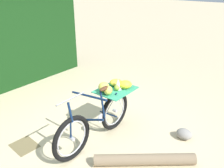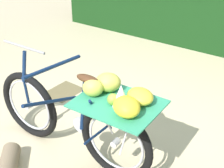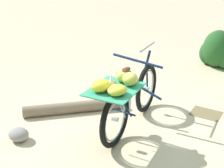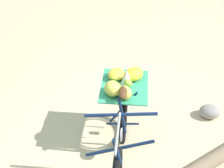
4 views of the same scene
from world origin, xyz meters
name	(u,v)px [view 3 (image 3 of 4)]	position (x,y,z in m)	size (l,w,h in m)	color
ground_plane	(144,135)	(0.00, 0.00, 0.00)	(60.00, 60.00, 0.00)	beige
bicycle	(128,97)	(0.25, 0.01, 0.51)	(0.71, 1.79, 1.03)	black
fallen_log	(74,107)	(1.19, -0.03, 0.09)	(0.17, 0.17, 1.51)	#7F6B51
shrub_cluster	(218,51)	(-0.13, -3.24, 0.34)	(0.82, 0.56, 0.78)	#235623
path_stone	(19,134)	(1.33, 0.95, 0.09)	(0.28, 0.23, 0.17)	gray
leaf_litter_patch	(206,113)	(-0.53, -1.03, 0.00)	(0.44, 0.36, 0.01)	olive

